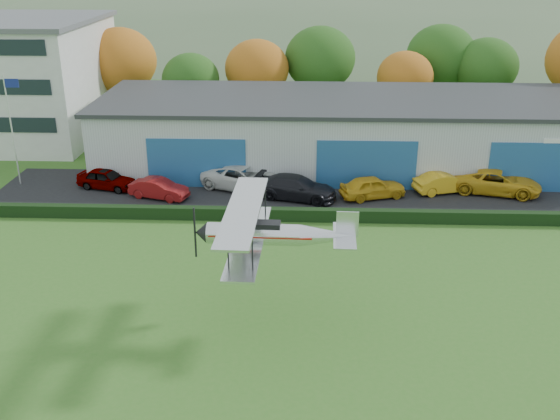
{
  "coord_description": "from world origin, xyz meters",
  "views": [
    {
      "loc": [
        0.68,
        -21.15,
        16.07
      ],
      "look_at": [
        -0.55,
        9.2,
        3.58
      ],
      "focal_mm": 41.2,
      "sensor_mm": 36.0,
      "label": 1
    }
  ],
  "objects_px": {
    "flagpole": "(12,120)",
    "car_4": "(373,187)",
    "car_3": "(296,187)",
    "car_2": "(244,178)",
    "car_6": "(497,182)",
    "car_1": "(159,189)",
    "biplane": "(268,232)",
    "hangar": "(360,131)",
    "car_0": "(106,179)",
    "car_5": "(444,183)"
  },
  "relations": [
    {
      "from": "car_4",
      "to": "biplane",
      "type": "relative_size",
      "value": 0.55
    },
    {
      "from": "car_2",
      "to": "car_4",
      "type": "distance_m",
      "value": 9.06
    },
    {
      "from": "car_3",
      "to": "car_6",
      "type": "distance_m",
      "value": 14.09
    },
    {
      "from": "car_3",
      "to": "car_6",
      "type": "bearing_deg",
      "value": -68.55
    },
    {
      "from": "car_1",
      "to": "car_6",
      "type": "relative_size",
      "value": 0.69
    },
    {
      "from": "car_2",
      "to": "car_3",
      "type": "bearing_deg",
      "value": -90.22
    },
    {
      "from": "car_1",
      "to": "biplane",
      "type": "xyz_separation_m",
      "value": [
        8.39,
        -15.28,
        3.77
      ]
    },
    {
      "from": "car_3",
      "to": "car_0",
      "type": "bearing_deg",
      "value": 98.51
    },
    {
      "from": "car_0",
      "to": "car_1",
      "type": "relative_size",
      "value": 1.03
    },
    {
      "from": "car_0",
      "to": "car_6",
      "type": "distance_m",
      "value": 27.51
    },
    {
      "from": "hangar",
      "to": "car_3",
      "type": "relative_size",
      "value": 7.3
    },
    {
      "from": "flagpole",
      "to": "car_0",
      "type": "xyz_separation_m",
      "value": [
        6.47,
        -0.66,
        -4.02
      ]
    },
    {
      "from": "flagpole",
      "to": "car_6",
      "type": "height_order",
      "value": "flagpole"
    },
    {
      "from": "car_0",
      "to": "car_1",
      "type": "distance_m",
      "value": 4.47
    },
    {
      "from": "car_4",
      "to": "biplane",
      "type": "xyz_separation_m",
      "value": [
        -6.25,
        -15.94,
        3.68
      ]
    },
    {
      "from": "car_2",
      "to": "car_5",
      "type": "height_order",
      "value": "car_2"
    },
    {
      "from": "flagpole",
      "to": "car_6",
      "type": "bearing_deg",
      "value": -0.7
    },
    {
      "from": "hangar",
      "to": "car_3",
      "type": "distance_m",
      "value": 9.61
    },
    {
      "from": "hangar",
      "to": "car_6",
      "type": "xyz_separation_m",
      "value": [
        9.1,
        -6.39,
        -1.78
      ]
    },
    {
      "from": "car_2",
      "to": "biplane",
      "type": "height_order",
      "value": "biplane"
    },
    {
      "from": "car_4",
      "to": "car_5",
      "type": "relative_size",
      "value": 1.04
    },
    {
      "from": "flagpole",
      "to": "car_3",
      "type": "height_order",
      "value": "flagpole"
    },
    {
      "from": "biplane",
      "to": "car_3",
      "type": "bearing_deg",
      "value": 88.02
    },
    {
      "from": "car_0",
      "to": "car_4",
      "type": "relative_size",
      "value": 0.94
    },
    {
      "from": "car_0",
      "to": "car_6",
      "type": "xyz_separation_m",
      "value": [
        27.51,
        0.24,
        0.11
      ]
    },
    {
      "from": "biplane",
      "to": "hangar",
      "type": "bearing_deg",
      "value": 77.69
    },
    {
      "from": "car_1",
      "to": "car_5",
      "type": "bearing_deg",
      "value": -67.32
    },
    {
      "from": "flagpole",
      "to": "car_6",
      "type": "distance_m",
      "value": 34.21
    },
    {
      "from": "car_1",
      "to": "car_2",
      "type": "relative_size",
      "value": 0.68
    },
    {
      "from": "car_5",
      "to": "biplane",
      "type": "relative_size",
      "value": 0.53
    },
    {
      "from": "car_4",
      "to": "car_2",
      "type": "bearing_deg",
      "value": 63.96
    },
    {
      "from": "hangar",
      "to": "car_2",
      "type": "distance_m",
      "value": 10.88
    },
    {
      "from": "car_1",
      "to": "car_2",
      "type": "height_order",
      "value": "car_2"
    },
    {
      "from": "flagpole",
      "to": "car_3",
      "type": "bearing_deg",
      "value": -5.99
    },
    {
      "from": "hangar",
      "to": "car_0",
      "type": "relative_size",
      "value": 9.63
    },
    {
      "from": "car_4",
      "to": "car_0",
      "type": "bearing_deg",
      "value": 68.86
    },
    {
      "from": "flagpole",
      "to": "car_2",
      "type": "height_order",
      "value": "flagpole"
    },
    {
      "from": "car_2",
      "to": "car_5",
      "type": "bearing_deg",
      "value": -66.19
    },
    {
      "from": "car_1",
      "to": "car_2",
      "type": "xyz_separation_m",
      "value": [
        5.67,
        1.93,
        0.16
      ]
    },
    {
      "from": "flagpole",
      "to": "car_0",
      "type": "distance_m",
      "value": 7.65
    },
    {
      "from": "flagpole",
      "to": "car_4",
      "type": "distance_m",
      "value": 25.6
    },
    {
      "from": "flagpole",
      "to": "car_4",
      "type": "xyz_separation_m",
      "value": [
        25.24,
        -1.7,
        -3.97
      ]
    },
    {
      "from": "car_5",
      "to": "car_6",
      "type": "bearing_deg",
      "value": -106.96
    },
    {
      "from": "hangar",
      "to": "flagpole",
      "type": "relative_size",
      "value": 5.08
    },
    {
      "from": "hangar",
      "to": "car_2",
      "type": "bearing_deg",
      "value": -143.38
    },
    {
      "from": "car_3",
      "to": "car_2",
      "type": "bearing_deg",
      "value": 80.41
    },
    {
      "from": "car_0",
      "to": "car_1",
      "type": "bearing_deg",
      "value": -96.92
    },
    {
      "from": "car_2",
      "to": "car_4",
      "type": "height_order",
      "value": "car_2"
    },
    {
      "from": "car_1",
      "to": "car_6",
      "type": "height_order",
      "value": "car_6"
    },
    {
      "from": "car_6",
      "to": "car_1",
      "type": "bearing_deg",
      "value": 108.87
    }
  ]
}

